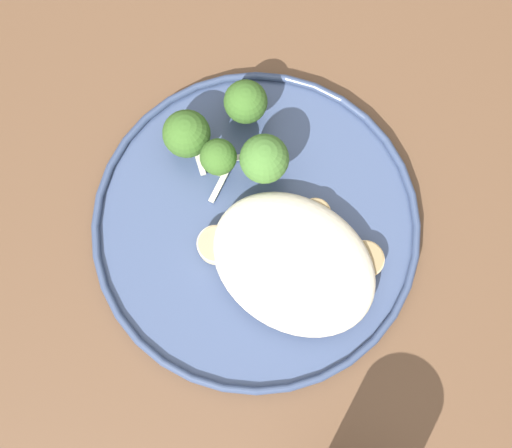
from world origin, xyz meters
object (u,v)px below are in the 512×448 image
(seared_scallop_half_hidden, at_px, (317,212))
(dinner_plate, at_px, (256,227))
(seared_scallop_front_small, at_px, (254,237))
(seared_scallop_on_noodles, at_px, (292,259))
(seared_scallop_center_golden, at_px, (216,245))
(seared_scallop_rear_pale, at_px, (330,258))
(broccoli_floret_split_head, at_px, (246,102))
(broccoli_floret_tall_stalk, at_px, (219,158))
(broccoli_floret_center_pile, at_px, (264,159))
(broccoli_floret_front_edge, at_px, (187,134))
(seared_scallop_large_seared, at_px, (365,260))
(seared_scallop_left_edge, at_px, (281,283))

(seared_scallop_half_hidden, bearing_deg, dinner_plate, -135.02)
(seared_scallop_front_small, xyz_separation_m, seared_scallop_on_noodles, (0.04, 0.00, 0.00))
(seared_scallop_center_golden, distance_m, seared_scallop_rear_pale, 0.10)
(seared_scallop_on_noodles, height_order, broccoli_floret_split_head, broccoli_floret_split_head)
(broccoli_floret_tall_stalk, height_order, broccoli_floret_center_pile, broccoli_floret_center_pile)
(broccoli_floret_split_head, bearing_deg, broccoli_floret_center_pile, -40.04)
(seared_scallop_rear_pale, bearing_deg, seared_scallop_center_golden, -152.87)
(seared_scallop_front_small, height_order, broccoli_floret_tall_stalk, broccoli_floret_tall_stalk)
(dinner_plate, bearing_deg, broccoli_floret_tall_stalk, 155.01)
(broccoli_floret_tall_stalk, bearing_deg, seared_scallop_center_golden, -58.22)
(seared_scallop_center_golden, xyz_separation_m, seared_scallop_rear_pale, (0.09, 0.05, -0.00))
(seared_scallop_on_noodles, bearing_deg, broccoli_floret_tall_stalk, 160.42)
(seared_scallop_half_hidden, height_order, broccoli_floret_tall_stalk, broccoli_floret_tall_stalk)
(broccoli_floret_tall_stalk, distance_m, broccoli_floret_center_pile, 0.04)
(broccoli_floret_tall_stalk, bearing_deg, broccoli_floret_split_head, 99.86)
(dinner_plate, bearing_deg, seared_scallop_front_small, -64.10)
(seared_scallop_front_small, bearing_deg, broccoli_floret_front_edge, 157.74)
(seared_scallop_center_golden, height_order, seared_scallop_large_seared, seared_scallop_center_golden)
(seared_scallop_center_golden, relative_size, broccoli_floret_center_pile, 0.52)
(seared_scallop_left_edge, relative_size, broccoli_floret_split_head, 0.66)
(seared_scallop_front_small, distance_m, broccoli_floret_center_pile, 0.07)
(seared_scallop_rear_pale, bearing_deg, broccoli_floret_split_head, 152.20)
(seared_scallop_rear_pale, distance_m, broccoli_floret_front_edge, 0.16)
(seared_scallop_rear_pale, height_order, broccoli_floret_center_pile, broccoli_floret_center_pile)
(seared_scallop_rear_pale, relative_size, seared_scallop_large_seared, 0.95)
(seared_scallop_rear_pale, xyz_separation_m, broccoli_floret_tall_stalk, (-0.13, 0.02, 0.02))
(broccoli_floret_front_edge, xyz_separation_m, broccoli_floret_center_pile, (0.07, 0.02, 0.01))
(broccoli_floret_tall_stalk, bearing_deg, seared_scallop_on_noodles, -19.58)
(seared_scallop_on_noodles, bearing_deg, seared_scallop_half_hidden, 95.60)
(seared_scallop_half_hidden, relative_size, seared_scallop_front_small, 1.05)
(dinner_plate, distance_m, broccoli_floret_split_head, 0.11)
(broccoli_floret_tall_stalk, bearing_deg, seared_scallop_front_small, -30.81)
(seared_scallop_left_edge, xyz_separation_m, broccoli_floret_center_pile, (-0.07, 0.08, 0.03))
(broccoli_floret_split_head, height_order, broccoli_floret_tall_stalk, broccoli_floret_tall_stalk)
(seared_scallop_left_edge, height_order, seared_scallop_rear_pale, seared_scallop_left_edge)
(broccoli_floret_split_head, bearing_deg, seared_scallop_half_hidden, -22.76)
(seared_scallop_rear_pale, height_order, broccoli_floret_split_head, broccoli_floret_split_head)
(seared_scallop_left_edge, bearing_deg, broccoli_floret_center_pile, 131.57)
(seared_scallop_center_golden, height_order, broccoli_floret_front_edge, broccoli_floret_front_edge)
(dinner_plate, relative_size, broccoli_floret_front_edge, 5.56)
(broccoli_floret_split_head, distance_m, broccoli_floret_tall_stalk, 0.06)
(seared_scallop_half_hidden, bearing_deg, broccoli_floret_split_head, 157.24)
(seared_scallop_front_small, relative_size, broccoli_floret_center_pile, 0.41)
(seared_scallop_half_hidden, height_order, broccoli_floret_front_edge, broccoli_floret_front_edge)
(broccoli_floret_center_pile, bearing_deg, seared_scallop_on_noodles, -40.00)
(seared_scallop_center_golden, relative_size, broccoli_floret_split_head, 0.64)
(broccoli_floret_split_head, relative_size, broccoli_floret_center_pile, 0.82)
(seared_scallop_large_seared, relative_size, broccoli_floret_front_edge, 0.63)
(seared_scallop_center_golden, height_order, broccoli_floret_center_pile, broccoli_floret_center_pile)
(seared_scallop_center_golden, distance_m, broccoli_floret_tall_stalk, 0.07)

